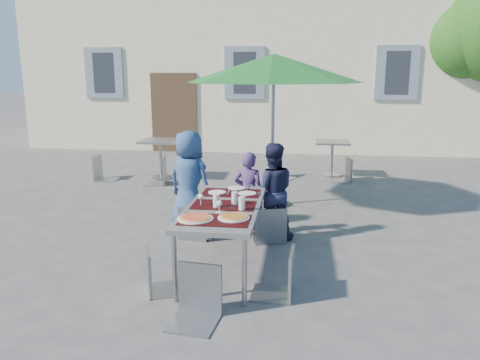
# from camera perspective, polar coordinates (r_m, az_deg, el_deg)

# --- Properties ---
(ground) EXTENTS (90.00, 90.00, 0.00)m
(ground) POSITION_cam_1_polar(r_m,az_deg,el_deg) (6.06, -8.19, -8.42)
(ground) COLOR #48474A
(ground) RESTS_ON ground
(dining_table) EXTENTS (0.80, 1.85, 0.76)m
(dining_table) POSITION_cam_1_polar(r_m,az_deg,el_deg) (5.25, -1.99, -3.67)
(dining_table) COLOR #434348
(dining_table) RESTS_ON ground
(pizza_near_left) EXTENTS (0.37, 0.37, 0.03)m
(pizza_near_left) POSITION_cam_1_polar(r_m,az_deg,el_deg) (4.74, -5.48, -4.61)
(pizza_near_left) COLOR white
(pizza_near_left) RESTS_ON dining_table
(pizza_near_right) EXTENTS (0.33, 0.33, 0.03)m
(pizza_near_right) POSITION_cam_1_polar(r_m,az_deg,el_deg) (4.75, -0.78, -4.52)
(pizza_near_right) COLOR white
(pizza_near_right) RESTS_ON dining_table
(glassware) EXTENTS (0.54, 0.36, 0.15)m
(glassware) POSITION_cam_1_polar(r_m,az_deg,el_deg) (5.11, -1.65, -2.56)
(glassware) COLOR silver
(glassware) RESTS_ON dining_table
(place_settings) EXTENTS (0.64, 0.46, 0.01)m
(place_settings) POSITION_cam_1_polar(r_m,az_deg,el_deg) (5.81, -0.75, -1.36)
(place_settings) COLOR white
(place_settings) RESTS_ON dining_table
(child_0) EXTENTS (0.82, 0.69, 1.42)m
(child_0) POSITION_cam_1_polar(r_m,az_deg,el_deg) (6.66, -6.19, -0.04)
(child_0) COLOR #2E4E80
(child_0) RESTS_ON ground
(child_1) EXTENTS (0.48, 0.37, 1.17)m
(child_1) POSITION_cam_1_polar(r_m,az_deg,el_deg) (6.38, 1.07, -1.69)
(child_1) COLOR #483165
(child_1) RESTS_ON ground
(child_2) EXTENTS (0.69, 0.48, 1.31)m
(child_2) POSITION_cam_1_polar(r_m,az_deg,el_deg) (6.24, 3.87, -1.40)
(child_2) COLOR #1A1D3A
(child_2) RESTS_ON ground
(chair_0) EXTENTS (0.42, 0.42, 0.88)m
(chair_0) POSITION_cam_1_polar(r_m,az_deg,el_deg) (6.26, -5.64, -2.75)
(chair_0) COLOR #90969B
(chair_0) RESTS_ON ground
(chair_1) EXTENTS (0.45, 0.46, 0.97)m
(chair_1) POSITION_cam_1_polar(r_m,az_deg,el_deg) (6.40, -0.96, -1.79)
(chair_1) COLOR gray
(chair_1) RESTS_ON ground
(chair_2) EXTENTS (0.51, 0.51, 0.93)m
(chair_2) POSITION_cam_1_polar(r_m,az_deg,el_deg) (6.10, 3.69, -2.79)
(chair_2) COLOR gray
(chair_2) RESTS_ON ground
(chair_3) EXTENTS (0.50, 0.50, 0.86)m
(chair_3) POSITION_cam_1_polar(r_m,az_deg,el_deg) (4.82, -10.08, -7.83)
(chair_3) COLOR gray
(chair_3) RESTS_ON ground
(chair_4) EXTENTS (0.43, 0.43, 0.92)m
(chair_4) POSITION_cam_1_polar(r_m,az_deg,el_deg) (4.66, 5.17, -7.92)
(chair_4) COLOR #93979E
(chair_4) RESTS_ON ground
(chair_5) EXTENTS (0.46, 0.47, 0.95)m
(chair_5) POSITION_cam_1_polar(r_m,az_deg,el_deg) (4.24, -5.42, -9.88)
(chair_5) COLOR gray
(chair_5) RESTS_ON ground
(patio_umbrella) EXTENTS (2.86, 2.86, 2.50)m
(patio_umbrella) POSITION_cam_1_polar(r_m,az_deg,el_deg) (7.69, 4.13, 13.33)
(patio_umbrella) COLOR #A4A6AC
(patio_umbrella) RESTS_ON ground
(cafe_table_0) EXTENTS (0.77, 0.77, 0.83)m
(cafe_table_0) POSITION_cam_1_polar(r_m,az_deg,el_deg) (9.99, -9.67, 3.53)
(cafe_table_0) COLOR #A4A6AC
(cafe_table_0) RESTS_ON ground
(bg_chair_l_0) EXTENTS (0.44, 0.44, 0.99)m
(bg_chair_l_0) POSITION_cam_1_polar(r_m,az_deg,el_deg) (10.15, -16.56, 3.23)
(bg_chair_l_0) COLOR #949B9F
(bg_chair_l_0) RESTS_ON ground
(bg_chair_r_0) EXTENTS (0.53, 0.52, 1.01)m
(bg_chair_r_0) POSITION_cam_1_polar(r_m,az_deg,el_deg) (9.50, -9.86, 3.05)
(bg_chair_r_0) COLOR gray
(bg_chair_r_0) RESTS_ON ground
(cafe_table_1) EXTENTS (0.71, 0.71, 0.76)m
(cafe_table_1) POSITION_cam_1_polar(r_m,az_deg,el_deg) (10.30, 11.16, 3.36)
(cafe_table_1) COLOR #A4A6AC
(cafe_table_1) RESTS_ON ground
(bg_chair_l_1) EXTENTS (0.54, 0.54, 0.93)m
(bg_chair_l_1) POSITION_cam_1_polar(r_m,az_deg,el_deg) (9.94, 4.97, 3.29)
(bg_chair_l_1) COLOR gray
(bg_chair_l_1) RESTS_ON ground
(bg_chair_r_1) EXTENTS (0.50, 0.49, 0.94)m
(bg_chair_r_1) POSITION_cam_1_polar(r_m,az_deg,el_deg) (9.87, 12.63, 3.01)
(bg_chair_r_1) COLOR gray
(bg_chair_r_1) RESTS_ON ground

